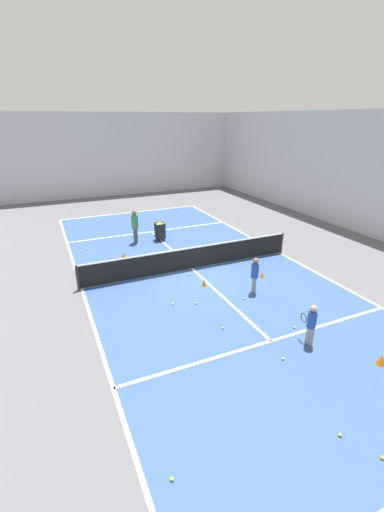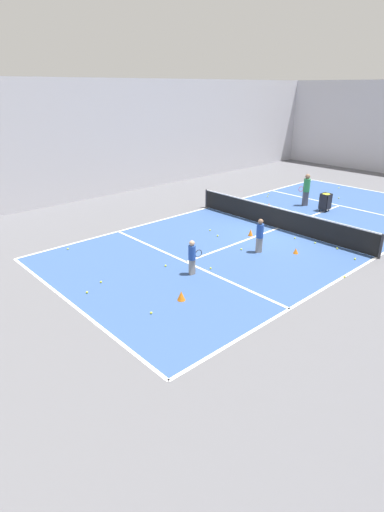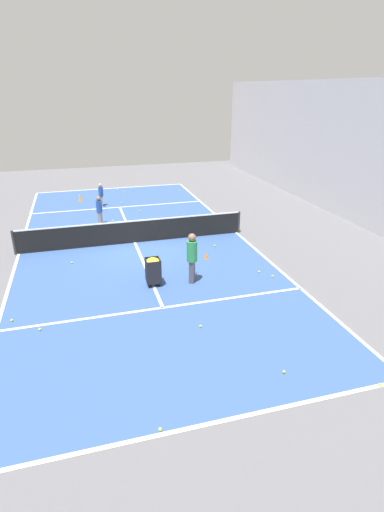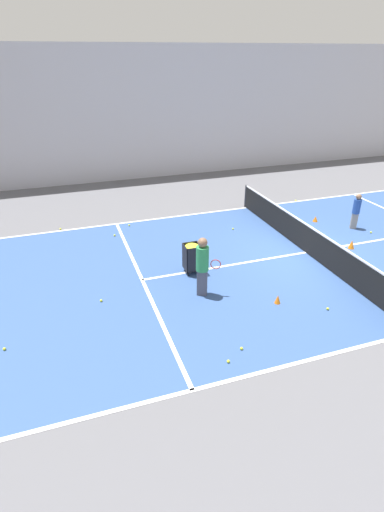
{
  "view_description": "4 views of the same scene",
  "coord_description": "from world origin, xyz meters",
  "px_view_note": "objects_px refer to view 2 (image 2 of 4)",
  "views": [
    {
      "loc": [
        -5.38,
        -12.05,
        5.94
      ],
      "look_at": [
        0.0,
        0.0,
        0.58
      ],
      "focal_mm": 24.0,
      "sensor_mm": 36.0,
      "label": 1
    },
    {
      "loc": [
        9.97,
        -14.36,
        5.94
      ],
      "look_at": [
        0.9,
        -6.06,
        0.68
      ],
      "focal_mm": 28.0,
      "sensor_mm": 36.0,
      "label": 2
    },
    {
      "loc": [
        1.96,
        15.53,
        5.94
      ],
      "look_at": [
        -1.28,
        4.15,
        0.93
      ],
      "focal_mm": 28.0,
      "sensor_mm": 36.0,
      "label": 3
    },
    {
      "loc": [
        -9.97,
        7.42,
        5.94
      ],
      "look_at": [
        -0.02,
        4.01,
        0.55
      ],
      "focal_mm": 28.0,
      "sensor_mm": 36.0,
      "label": 4
    }
  ],
  "objects_px": {
    "training_cone_0": "(181,296)",
    "tennis_net": "(278,218)",
    "child_midcourt": "(260,233)",
    "training_cone_1": "(251,232)",
    "ball_cart": "(326,199)",
    "player_near_baseline": "(192,255)",
    "coach_at_net": "(306,188)"
  },
  "relations": [
    {
      "from": "training_cone_1",
      "to": "tennis_net",
      "type": "bearing_deg",
      "value": 82.3
    },
    {
      "from": "player_near_baseline",
      "to": "training_cone_0",
      "type": "height_order",
      "value": "player_near_baseline"
    },
    {
      "from": "training_cone_0",
      "to": "training_cone_1",
      "type": "bearing_deg",
      "value": 110.71
    },
    {
      "from": "child_midcourt",
      "to": "training_cone_0",
      "type": "distance_m",
      "value": 4.78
    },
    {
      "from": "tennis_net",
      "to": "child_midcourt",
      "type": "height_order",
      "value": "child_midcourt"
    },
    {
      "from": "tennis_net",
      "to": "training_cone_1",
      "type": "distance_m",
      "value": 1.68
    },
    {
      "from": "coach_at_net",
      "to": "training_cone_0",
      "type": "bearing_deg",
      "value": 42.39
    },
    {
      "from": "tennis_net",
      "to": "training_cone_0",
      "type": "distance_m",
      "value": 7.78
    },
    {
      "from": "tennis_net",
      "to": "training_cone_0",
      "type": "bearing_deg",
      "value": -75.07
    },
    {
      "from": "tennis_net",
      "to": "player_near_baseline",
      "type": "bearing_deg",
      "value": -81.55
    },
    {
      "from": "ball_cart",
      "to": "training_cone_1",
      "type": "xyz_separation_m",
      "value": [
        -0.2,
        -5.64,
        -0.49
      ]
    },
    {
      "from": "training_cone_0",
      "to": "tennis_net",
      "type": "bearing_deg",
      "value": 104.93
    },
    {
      "from": "tennis_net",
      "to": "child_midcourt",
      "type": "distance_m",
      "value": 3.09
    },
    {
      "from": "child_midcourt",
      "to": "training_cone_0",
      "type": "relative_size",
      "value": 4.57
    },
    {
      "from": "player_near_baseline",
      "to": "tennis_net",
      "type": "bearing_deg",
      "value": 16.41
    },
    {
      "from": "training_cone_0",
      "to": "ball_cart",
      "type": "bearing_deg",
      "value": 99.98
    },
    {
      "from": "coach_at_net",
      "to": "child_midcourt",
      "type": "xyz_separation_m",
      "value": [
        2.48,
        -6.98,
        -0.2
      ]
    },
    {
      "from": "coach_at_net",
      "to": "training_cone_0",
      "type": "height_order",
      "value": "coach_at_net"
    },
    {
      "from": "training_cone_0",
      "to": "player_near_baseline",
      "type": "bearing_deg",
      "value": 127.11
    },
    {
      "from": "coach_at_net",
      "to": "ball_cart",
      "type": "bearing_deg",
      "value": 110.38
    },
    {
      "from": "player_near_baseline",
      "to": "coach_at_net",
      "type": "distance_m",
      "value": 10.43
    },
    {
      "from": "tennis_net",
      "to": "training_cone_1",
      "type": "xyz_separation_m",
      "value": [
        -0.22,
        -1.63,
        -0.35
      ]
    },
    {
      "from": "tennis_net",
      "to": "ball_cart",
      "type": "bearing_deg",
      "value": 90.35
    },
    {
      "from": "player_near_baseline",
      "to": "training_cone_1",
      "type": "bearing_deg",
      "value": 22.17
    },
    {
      "from": "child_midcourt",
      "to": "training_cone_1",
      "type": "relative_size",
      "value": 4.62
    },
    {
      "from": "child_midcourt",
      "to": "ball_cart",
      "type": "bearing_deg",
      "value": 36.95
    },
    {
      "from": "child_midcourt",
      "to": "training_cone_1",
      "type": "bearing_deg",
      "value": 76.38
    },
    {
      "from": "tennis_net",
      "to": "ball_cart",
      "type": "xyz_separation_m",
      "value": [
        -0.02,
        4.01,
        0.14
      ]
    },
    {
      "from": "tennis_net",
      "to": "player_near_baseline",
      "type": "xyz_separation_m",
      "value": [
        0.9,
        -6.05,
        0.21
      ]
    },
    {
      "from": "tennis_net",
      "to": "training_cone_0",
      "type": "relative_size",
      "value": 31.57
    },
    {
      "from": "child_midcourt",
      "to": "training_cone_1",
      "type": "xyz_separation_m",
      "value": [
        -1.41,
        1.21,
        -0.62
      ]
    },
    {
      "from": "training_cone_0",
      "to": "training_cone_1",
      "type": "height_order",
      "value": "training_cone_0"
    }
  ]
}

